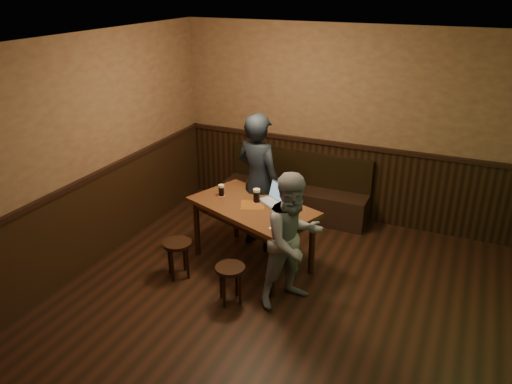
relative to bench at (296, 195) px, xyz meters
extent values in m
cube|color=black|center=(0.62, -2.75, -0.32)|extent=(5.00, 6.00, 0.02)
cube|color=beige|center=(0.62, -2.75, 2.50)|extent=(5.00, 6.00, 0.02)
cube|color=#936B4A|center=(0.62, 0.26, 1.09)|extent=(5.00, 0.02, 2.80)
cube|color=#936B4A|center=(-1.89, -2.75, 1.09)|extent=(0.02, 6.00, 2.80)
cube|color=black|center=(0.62, 0.23, 0.24)|extent=(4.98, 0.04, 1.10)
cube|color=black|center=(-1.86, -2.75, 0.24)|extent=(0.04, 5.98, 1.10)
cube|color=black|center=(0.62, 0.20, 0.82)|extent=(4.98, 0.06, 0.06)
cube|color=black|center=(-1.83, -2.75, 0.82)|extent=(0.06, 5.98, 0.06)
cube|color=black|center=(0.00, -0.04, -0.09)|extent=(2.20, 0.50, 0.45)
cube|color=black|center=(0.00, 0.16, 0.39)|extent=(2.20, 0.10, 0.50)
cube|color=#563418|center=(0.00, -1.58, 0.47)|extent=(1.73, 1.35, 0.05)
cube|color=#32160E|center=(0.00, -1.58, 0.39)|extent=(1.56, 1.18, 0.09)
cube|color=maroon|center=(0.00, -1.58, 0.50)|extent=(0.37, 0.37, 0.00)
cylinder|color=#32160E|center=(-0.75, -1.67, 0.07)|extent=(0.08, 0.08, 0.76)
cylinder|color=#32160E|center=(-0.51, -1.02, 0.07)|extent=(0.08, 0.08, 0.76)
cylinder|color=#32160E|center=(0.51, -2.15, 0.07)|extent=(0.08, 0.08, 0.76)
cylinder|color=#32160E|center=(0.75, -1.50, 0.07)|extent=(0.08, 0.08, 0.76)
cylinder|color=black|center=(-0.69, -2.22, 0.13)|extent=(0.35, 0.35, 0.04)
cylinder|color=black|center=(-0.56, -2.22, -0.09)|extent=(0.04, 0.04, 0.45)
cylinder|color=black|center=(-0.69, -2.09, -0.09)|extent=(0.04, 0.04, 0.45)
cylinder|color=black|center=(-0.82, -2.22, -0.09)|extent=(0.04, 0.04, 0.45)
cylinder|color=black|center=(-0.69, -2.35, -0.09)|extent=(0.04, 0.04, 0.45)
cylinder|color=black|center=(0.12, -2.43, 0.12)|extent=(0.36, 0.36, 0.04)
cylinder|color=black|center=(0.24, -2.44, -0.10)|extent=(0.04, 0.04, 0.43)
cylinder|color=black|center=(0.13, -2.30, -0.10)|extent=(0.04, 0.04, 0.43)
cylinder|color=black|center=(-0.01, -2.42, -0.10)|extent=(0.04, 0.04, 0.43)
cylinder|color=black|center=(0.10, -2.56, -0.10)|extent=(0.04, 0.04, 0.43)
cylinder|color=red|center=(-0.47, -1.49, 0.50)|extent=(0.10, 0.10, 0.00)
cylinder|color=silver|center=(-0.47, -1.49, 0.51)|extent=(0.08, 0.08, 0.00)
cylinder|color=black|center=(-0.47, -1.49, 0.57)|extent=(0.07, 0.07, 0.12)
cylinder|color=beige|center=(-0.47, -1.49, 0.64)|extent=(0.07, 0.07, 0.03)
cylinder|color=red|center=(0.01, -1.49, 0.50)|extent=(0.11, 0.11, 0.00)
cylinder|color=silver|center=(0.01, -1.49, 0.51)|extent=(0.10, 0.10, 0.00)
cylinder|color=black|center=(0.01, -1.49, 0.58)|extent=(0.08, 0.08, 0.14)
cylinder|color=beige|center=(0.01, -1.49, 0.66)|extent=(0.09, 0.09, 0.03)
cylinder|color=red|center=(0.49, -1.79, 0.50)|extent=(0.10, 0.10, 0.00)
cylinder|color=silver|center=(0.49, -1.79, 0.51)|extent=(0.09, 0.09, 0.00)
cylinder|color=black|center=(0.49, -1.79, 0.57)|extent=(0.07, 0.07, 0.12)
cylinder|color=beige|center=(0.49, -1.79, 0.65)|extent=(0.08, 0.08, 0.03)
cube|color=silver|center=(0.18, -1.43, 0.51)|extent=(0.40, 0.37, 0.02)
cube|color=#B2B2B7|center=(0.18, -1.43, 0.52)|extent=(0.35, 0.31, 0.00)
cube|color=silver|center=(0.24, -1.34, 0.63)|extent=(0.31, 0.23, 0.21)
cube|color=slate|center=(0.24, -1.35, 0.63)|extent=(0.28, 0.20, 0.18)
cube|color=silver|center=(0.54, -2.04, 0.50)|extent=(0.26, 0.24, 0.00)
imported|color=black|center=(-0.13, -1.12, 0.61)|extent=(0.77, 0.61, 1.83)
imported|color=gray|center=(0.73, -2.13, 0.45)|extent=(0.90, 0.94, 1.53)
camera|label=1|loc=(2.29, -6.57, 3.06)|focal=35.00mm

